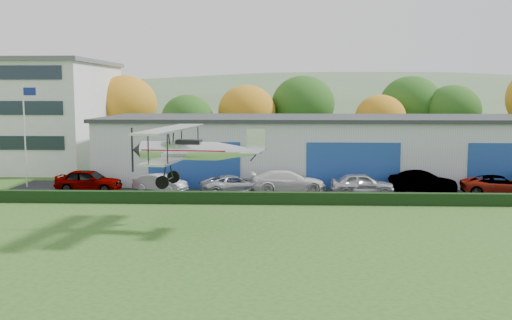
{
  "coord_description": "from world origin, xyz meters",
  "views": [
    {
      "loc": [
        -0.5,
        -22.09,
        7.4
      ],
      "look_at": [
        -1.88,
        11.68,
        3.46
      ],
      "focal_mm": 41.29,
      "sensor_mm": 36.0,
      "label": 1
    }
  ],
  "objects_px": {
    "hangar": "(344,148)",
    "car_2": "(234,184)",
    "car_0": "(89,180)",
    "flagpole": "(26,126)",
    "car_3": "(288,181)",
    "car_5": "(422,182)",
    "car_6": "(500,186)",
    "car_1": "(160,183)",
    "biplane": "(191,149)",
    "office_block": "(1,114)",
    "car_4": "(362,184)"
  },
  "relations": [
    {
      "from": "biplane",
      "to": "car_5",
      "type": "bearing_deg",
      "value": 43.85
    },
    {
      "from": "flagpole",
      "to": "car_6",
      "type": "height_order",
      "value": "flagpole"
    },
    {
      "from": "car_3",
      "to": "biplane",
      "type": "distance_m",
      "value": 12.99
    },
    {
      "from": "car_2",
      "to": "car_3",
      "type": "distance_m",
      "value": 3.96
    },
    {
      "from": "car_3",
      "to": "car_5",
      "type": "height_order",
      "value": "car_3"
    },
    {
      "from": "office_block",
      "to": "biplane",
      "type": "height_order",
      "value": "office_block"
    },
    {
      "from": "car_6",
      "to": "biplane",
      "type": "bearing_deg",
      "value": 122.04
    },
    {
      "from": "car_4",
      "to": "car_1",
      "type": "bearing_deg",
      "value": 86.32
    },
    {
      "from": "office_block",
      "to": "car_4",
      "type": "bearing_deg",
      "value": -24.42
    },
    {
      "from": "office_block",
      "to": "car_5",
      "type": "relative_size",
      "value": 4.25
    },
    {
      "from": "hangar",
      "to": "car_4",
      "type": "height_order",
      "value": "hangar"
    },
    {
      "from": "office_block",
      "to": "car_0",
      "type": "xyz_separation_m",
      "value": [
        13.41,
        -14.73,
        -4.34
      ]
    },
    {
      "from": "car_3",
      "to": "car_6",
      "type": "distance_m",
      "value": 14.98
    },
    {
      "from": "car_1",
      "to": "car_4",
      "type": "height_order",
      "value": "car_4"
    },
    {
      "from": "hangar",
      "to": "car_0",
      "type": "xyz_separation_m",
      "value": [
        -19.59,
        -7.7,
        -1.78
      ]
    },
    {
      "from": "hangar",
      "to": "car_1",
      "type": "distance_m",
      "value": 16.31
    },
    {
      "from": "hangar",
      "to": "car_1",
      "type": "relative_size",
      "value": 9.99
    },
    {
      "from": "hangar",
      "to": "flagpole",
      "type": "distance_m",
      "value": 25.68
    },
    {
      "from": "office_block",
      "to": "car_5",
      "type": "bearing_deg",
      "value": -20.93
    },
    {
      "from": "car_5",
      "to": "car_0",
      "type": "bearing_deg",
      "value": 106.21
    },
    {
      "from": "car_0",
      "to": "biplane",
      "type": "distance_m",
      "value": 14.84
    },
    {
      "from": "car_2",
      "to": "car_6",
      "type": "height_order",
      "value": "car_6"
    },
    {
      "from": "office_block",
      "to": "car_4",
      "type": "xyz_separation_m",
      "value": [
        33.4,
        -15.17,
        -4.39
      ]
    },
    {
      "from": "flagpole",
      "to": "car_6",
      "type": "xyz_separation_m",
      "value": [
        34.92,
        -2.42,
        -4.01
      ]
    },
    {
      "from": "flagpole",
      "to": "car_3",
      "type": "xyz_separation_m",
      "value": [
        19.97,
        -1.46,
        -3.93
      ]
    },
    {
      "from": "car_0",
      "to": "car_4",
      "type": "xyz_separation_m",
      "value": [
        19.99,
        -0.44,
        -0.05
      ]
    },
    {
      "from": "car_2",
      "to": "car_3",
      "type": "bearing_deg",
      "value": -102.57
    },
    {
      "from": "car_1",
      "to": "biplane",
      "type": "relative_size",
      "value": 0.48
    },
    {
      "from": "flagpole",
      "to": "biplane",
      "type": "bearing_deg",
      "value": -41.19
    },
    {
      "from": "office_block",
      "to": "car_1",
      "type": "distance_m",
      "value": 24.18
    },
    {
      "from": "car_5",
      "to": "flagpole",
      "type": "bearing_deg",
      "value": 102.78
    },
    {
      "from": "hangar",
      "to": "biplane",
      "type": "bearing_deg",
      "value": -118.77
    },
    {
      "from": "hangar",
      "to": "car_2",
      "type": "distance_m",
      "value": 12.13
    },
    {
      "from": "flagpole",
      "to": "car_2",
      "type": "height_order",
      "value": "flagpole"
    },
    {
      "from": "car_3",
      "to": "biplane",
      "type": "relative_size",
      "value": 0.65
    },
    {
      "from": "car_1",
      "to": "car_5",
      "type": "xyz_separation_m",
      "value": [
        19.15,
        0.17,
        0.13
      ]
    },
    {
      "from": "hangar",
      "to": "car_6",
      "type": "height_order",
      "value": "hangar"
    },
    {
      "from": "car_0",
      "to": "biplane",
      "type": "relative_size",
      "value": 0.57
    },
    {
      "from": "hangar",
      "to": "car_0",
      "type": "distance_m",
      "value": 21.13
    },
    {
      "from": "flagpole",
      "to": "car_4",
      "type": "bearing_deg",
      "value": -4.89
    },
    {
      "from": "car_4",
      "to": "biplane",
      "type": "bearing_deg",
      "value": 133.12
    },
    {
      "from": "office_block",
      "to": "flagpole",
      "type": "bearing_deg",
      "value": -58.03
    },
    {
      "from": "flagpole",
      "to": "car_4",
      "type": "distance_m",
      "value": 25.69
    },
    {
      "from": "car_0",
      "to": "car_2",
      "type": "bearing_deg",
      "value": -86.85
    },
    {
      "from": "car_2",
      "to": "car_4",
      "type": "bearing_deg",
      "value": -112.34
    },
    {
      "from": "car_0",
      "to": "car_3",
      "type": "bearing_deg",
      "value": -83.77
    },
    {
      "from": "office_block",
      "to": "car_6",
      "type": "relative_size",
      "value": 3.94
    },
    {
      "from": "car_1",
      "to": "office_block",
      "type": "bearing_deg",
      "value": 73.91
    },
    {
      "from": "car_5",
      "to": "car_6",
      "type": "bearing_deg",
      "value": -84.67
    },
    {
      "from": "car_2",
      "to": "car_3",
      "type": "xyz_separation_m",
      "value": [
        3.91,
        0.65,
        0.14
      ]
    }
  ]
}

